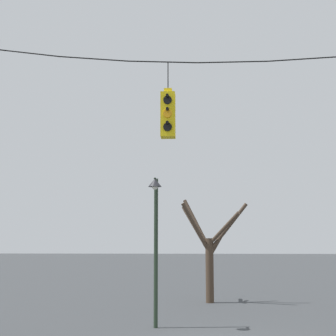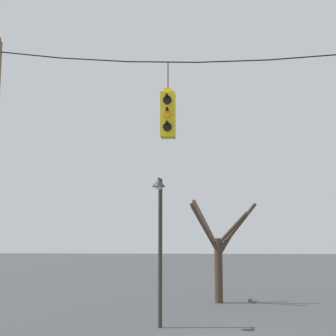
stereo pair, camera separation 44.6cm
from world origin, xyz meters
name	(u,v)px [view 1 (the left image)]	position (x,y,z in m)	size (l,w,h in m)	color
span_wire	(232,56)	(0.00, -0.33, 6.85)	(11.75, 0.03, 0.49)	black
traffic_light_near_right_pole	(168,114)	(-1.54, -0.34, 5.43)	(0.34, 0.46, 1.84)	yellow
street_lamp	(155,223)	(-2.10, 2.86, 2.98)	(0.39, 0.69, 4.32)	#233323
bare_tree	(209,249)	(-0.41, 9.38, 2.16)	(2.80, 2.29, 4.25)	#423326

